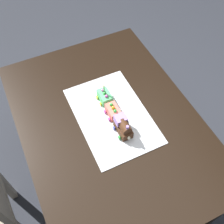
# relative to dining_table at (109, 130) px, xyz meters

# --- Properties ---
(ground_plane) EXTENTS (8.00, 8.00, 0.00)m
(ground_plane) POSITION_rel_dining_table_xyz_m (0.00, 0.00, -0.63)
(ground_plane) COLOR #2D3038
(dining_table) EXTENTS (1.40, 1.00, 0.74)m
(dining_table) POSITION_rel_dining_table_xyz_m (0.00, 0.00, 0.00)
(dining_table) COLOR black
(dining_table) RESTS_ON ground
(cake_board) EXTENTS (0.60, 0.40, 0.00)m
(cake_board) POSITION_rel_dining_table_xyz_m (0.03, -0.03, 0.11)
(cake_board) COLOR silver
(cake_board) RESTS_ON dining_table
(cake_locomotive) EXTENTS (0.14, 0.08, 0.12)m
(cake_locomotive) POSITION_rel_dining_table_xyz_m (-0.10, -0.04, 0.16)
(cake_locomotive) COLOR #472816
(cake_locomotive) RESTS_ON cake_board
(cake_car_flatbed_coral) EXTENTS (0.10, 0.08, 0.07)m
(cake_car_flatbed_coral) POSITION_rel_dining_table_xyz_m (0.03, -0.04, 0.14)
(cake_car_flatbed_coral) COLOR #F27260
(cake_car_flatbed_coral) RESTS_ON cake_board
(cake_car_caboose_mint_green) EXTENTS (0.10, 0.08, 0.07)m
(cake_car_caboose_mint_green) POSITION_rel_dining_table_xyz_m (0.15, -0.04, 0.14)
(cake_car_caboose_mint_green) COLOR #59CC7A
(cake_car_caboose_mint_green) RESTS_ON cake_board
(birthday_candle) EXTENTS (0.01, 0.01, 0.06)m
(birthday_candle) POSITION_rel_dining_table_xyz_m (0.16, -0.04, 0.21)
(birthday_candle) COLOR #66D872
(birthday_candle) RESTS_ON cake_car_caboose_mint_green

